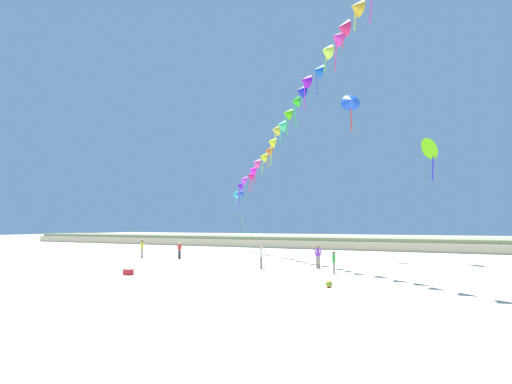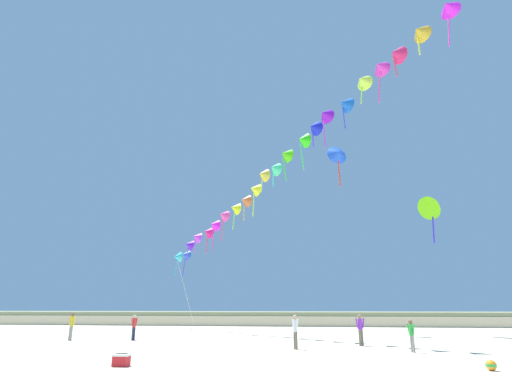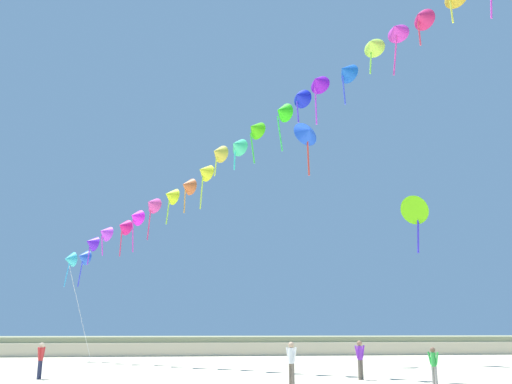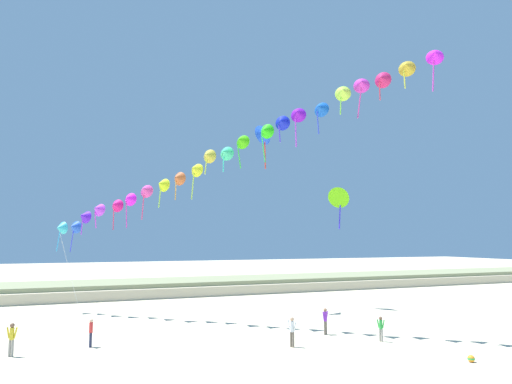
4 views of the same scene
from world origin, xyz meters
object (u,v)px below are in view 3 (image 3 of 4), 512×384
at_px(person_near_right, 360,357).
at_px(person_far_left, 291,360).
at_px(large_kite_mid_trail, 308,132).
at_px(person_mid_center, 434,363).
at_px(large_kite_low_lead, 416,209).
at_px(person_near_left, 41,358).

bearing_deg(person_near_right, person_far_left, -146.47).
bearing_deg(large_kite_mid_trail, person_mid_center, -81.94).
xyz_separation_m(person_mid_center, large_kite_low_lead, (5.51, 13.24, 9.40)).
bearing_deg(person_far_left, person_near_left, 158.44).
xyz_separation_m(person_near_right, large_kite_low_lead, (7.61, 10.16, 9.29)).
relative_size(person_mid_center, large_kite_mid_trail, 0.36).
distance_m(person_near_right, person_far_left, 4.32).
relative_size(person_near_left, large_kite_low_lead, 0.39).
distance_m(person_mid_center, person_far_left, 5.75).
height_order(person_near_right, large_kite_mid_trail, large_kite_mid_trail).
height_order(person_mid_center, person_far_left, person_far_left).
bearing_deg(large_kite_low_lead, person_near_right, -126.83).
xyz_separation_m(person_far_left, large_kite_mid_trail, (3.76, 13.04, 14.81)).
relative_size(person_near_left, large_kite_mid_trail, 0.38).
distance_m(person_near_right, large_kite_mid_trail, 18.25).
bearing_deg(large_kite_mid_trail, person_near_right, -90.86).
distance_m(person_far_left, large_kite_mid_trail, 20.08).
height_order(person_near_right, person_far_left, person_far_left).
distance_m(person_near_right, large_kite_low_lead, 15.73).
relative_size(person_far_left, large_kite_mid_trail, 0.41).
relative_size(person_near_left, person_mid_center, 1.07).
distance_m(person_far_left, large_kite_low_lead, 19.22).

